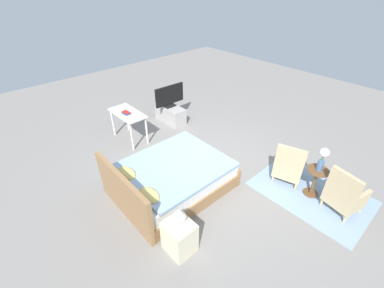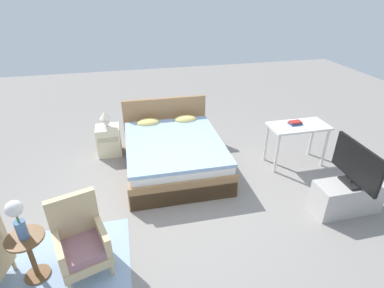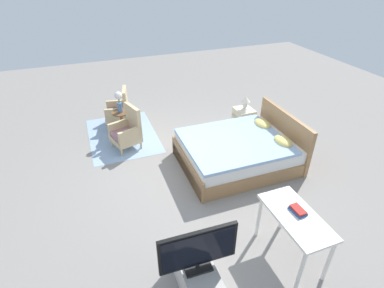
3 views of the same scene
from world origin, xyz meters
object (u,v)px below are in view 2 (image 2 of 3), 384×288
Objects in this scene: bed at (173,151)px; side_table at (30,252)px; flower_vase at (17,216)px; table_lamp at (105,117)px; armchair_by_window_right at (81,241)px; nightstand at (109,140)px; book_stack at (295,123)px; vanity_desk at (298,131)px; tv_flatscreen at (357,164)px; tv_stand at (346,197)px.

bed is 2.76m from side_table.
table_lamp is at bearing 73.44° from flower_vase.
nightstand is at bearing 84.31° from armchair_by_window_right.
armchair_by_window_right is 1.93× the size of flower_vase.
nightstand is 3.48m from book_stack.
vanity_desk reaches higher than nightstand.
table_lamp is 1.42× the size of book_stack.
book_stack is at bearing 94.56° from tv_flatscreen.
vanity_desk is at bearing 92.51° from tv_stand.
tv_flatscreen is at bearing -2.05° from tv_stand.
table_lamp is at bearing 143.68° from tv_flatscreen.
side_table is 0.63× the size of tv_stand.
nightstand is at bearing 161.42° from vanity_desk.
table_lamp is 0.32× the size of vanity_desk.
tv_flatscreen is 3.94× the size of book_stack.
armchair_by_window_right is at bearing 3.18° from flower_vase.
flower_vase is at bearing -106.56° from nightstand.
armchair_by_window_right is at bearing -177.28° from tv_stand.
side_table is 4.40m from book_stack.
bed is 2.25m from vanity_desk.
tv_flatscreen reaches higher than nightstand.
flower_vase reaches higher than vanity_desk.
table_lamp is at bearing 143.67° from tv_stand.
book_stack is at bearing -18.07° from nightstand.
flower_vase is at bearing -159.11° from vanity_desk.
tv_stand is (3.65, 0.17, -0.14)m from armchair_by_window_right.
vanity_desk is (3.32, -1.12, -0.13)m from table_lamp.
armchair_by_window_right is 3.68m from tv_flatscreen.
side_table is at bearing -158.27° from book_stack.
table_lamp is at bearing 90.00° from nightstand.
tv_flatscreen is (4.18, 0.20, 0.42)m from side_table.
bed reaches higher than nightstand.
vanity_desk is at bearing 92.61° from tv_flatscreen.
tv_flatscreen is at bearing -38.15° from bed.
bed is 2.37× the size of tv_flatscreen.
armchair_by_window_right is 2.67m from nightstand.
armchair_by_window_right is 2.79× the size of table_lamp.
tv_stand is 0.92× the size of vanity_desk.
vanity_desk is 4.48× the size of book_stack.
nightstand is 4.23m from tv_flatscreen.
tv_stand is (4.18, 0.20, -0.66)m from flower_vase.
flower_vase is 1.45× the size of table_lamp.
tv_flatscreen reaches higher than flower_vase.
side_table is 4.19m from tv_stand.
side_table is 4.42m from vanity_desk.
vanity_desk is (4.12, 1.57, 0.28)m from side_table.
tv_flatscreen reaches higher than bed.
flower_vase is (-0.00, 0.00, 0.52)m from side_table.
table_lamp is at bearing 73.44° from side_table.
tv_stand is 4.14× the size of book_stack.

